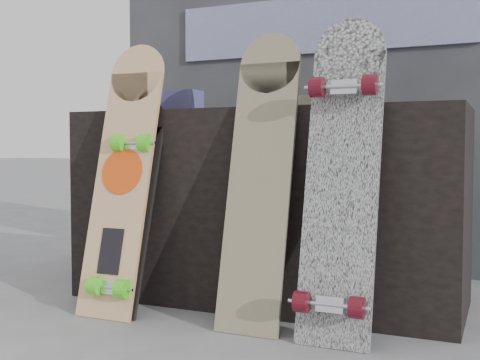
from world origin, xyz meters
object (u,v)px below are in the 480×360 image
at_px(vendor_table, 268,206).
at_px(longboard_celtic, 261,168).
at_px(longboard_geisha, 124,168).
at_px(longboard_cascadia, 342,171).
at_px(skateboard_dark, 129,202).

relative_size(vendor_table, longboard_celtic, 1.49).
bearing_deg(longboard_geisha, longboard_cascadia, -0.67).
relative_size(longboard_geisha, skateboard_dark, 1.26).
relative_size(longboard_cascadia, skateboard_dark, 1.29).
distance_m(longboard_celtic, skateboard_dark, 0.56).
bearing_deg(longboard_cascadia, longboard_celtic, 173.24).
xyz_separation_m(vendor_table, skateboard_dark, (-0.43, -0.40, 0.03)).
bearing_deg(vendor_table, longboard_cascadia, -43.61).
bearing_deg(skateboard_dark, longboard_celtic, 3.72).
height_order(longboard_geisha, longboard_celtic, longboard_celtic).
relative_size(vendor_table, longboard_cascadia, 1.46).
distance_m(vendor_table, longboard_celtic, 0.42).
bearing_deg(longboard_celtic, longboard_cascadia, -6.76).
bearing_deg(longboard_cascadia, skateboard_dark, 179.93).
bearing_deg(longboard_celtic, vendor_table, 107.42).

